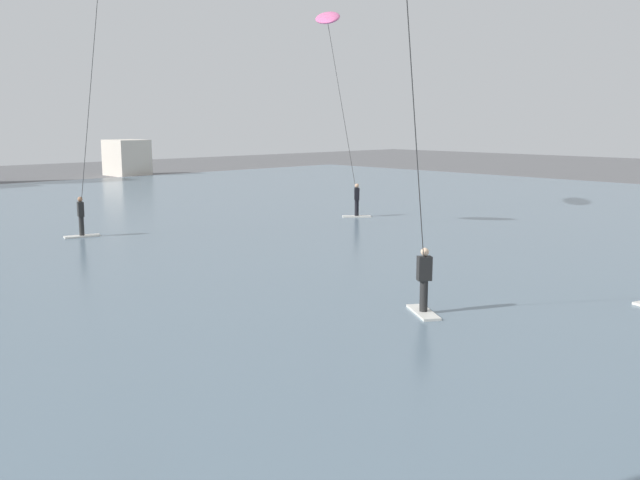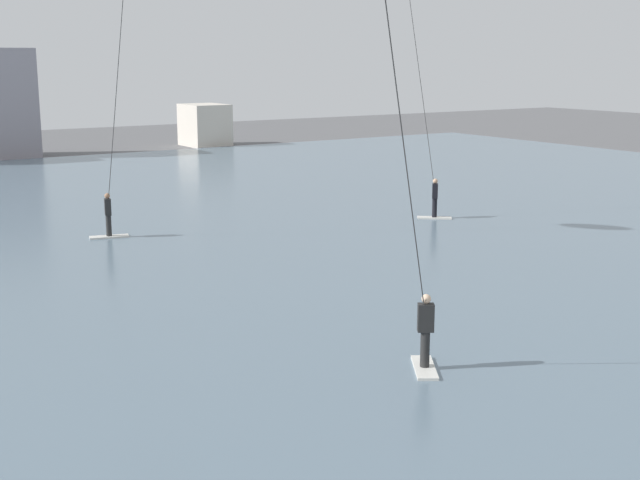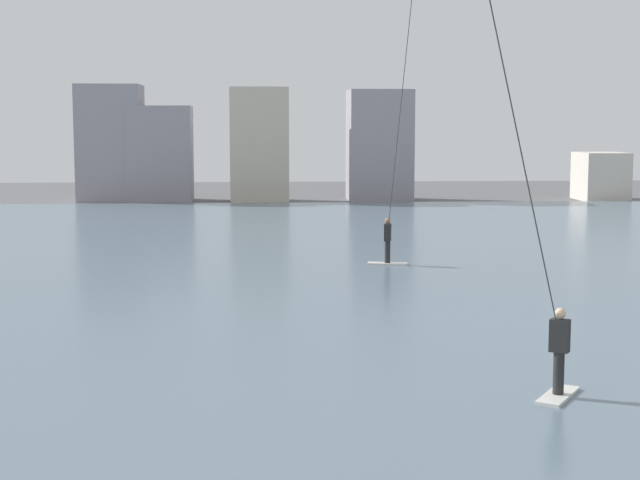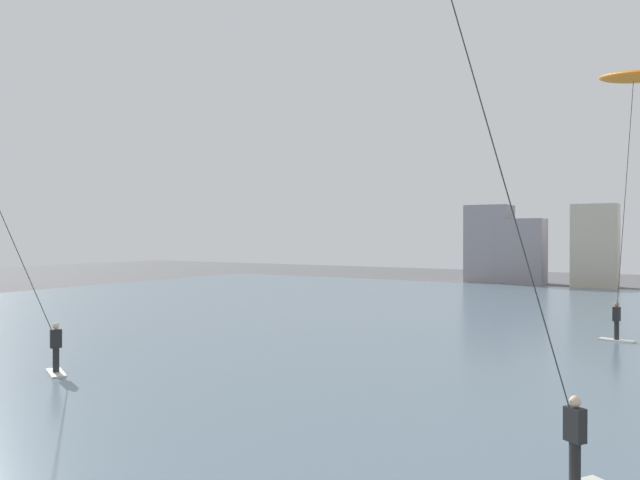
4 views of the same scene
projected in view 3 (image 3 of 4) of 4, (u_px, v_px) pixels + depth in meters
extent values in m
cube|color=slate|center=(356.00, 261.00, 35.64)|extent=(84.00, 52.00, 0.10)
cube|color=gray|center=(111.00, 143.00, 63.72)|extent=(4.08, 3.65, 7.52)
cube|color=gray|center=(160.00, 154.00, 63.64)|extent=(4.14, 3.01, 6.16)
cube|color=beige|center=(259.00, 145.00, 63.13)|extent=(3.74, 2.88, 7.33)
cube|color=gray|center=(379.00, 145.00, 63.94)|extent=(4.07, 3.82, 7.19)
cube|color=beige|center=(601.00, 176.00, 64.63)|extent=(2.93, 3.59, 3.13)
cube|color=silver|center=(387.00, 264.00, 34.47)|extent=(1.47, 0.78, 0.06)
cylinder|color=black|center=(387.00, 252.00, 34.42)|extent=(0.20, 0.20, 0.78)
cube|color=black|center=(388.00, 232.00, 34.34)|extent=(0.30, 0.38, 0.60)
sphere|color=#9E7051|center=(388.00, 221.00, 34.29)|extent=(0.20, 0.20, 0.20)
cylinder|color=#333333|center=(402.00, 97.00, 33.11)|extent=(0.73, 1.42, 9.51)
cube|color=silver|center=(558.00, 395.00, 17.79)|extent=(1.14, 1.41, 0.06)
cylinder|color=black|center=(559.00, 373.00, 17.74)|extent=(0.20, 0.20, 0.78)
cube|color=black|center=(560.00, 336.00, 17.66)|extent=(0.40, 0.37, 0.60)
sphere|color=beige|center=(560.00, 313.00, 17.61)|extent=(0.20, 0.20, 0.20)
cylinder|color=#333333|center=(512.00, 107.00, 16.70)|extent=(2.19, 0.84, 8.28)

